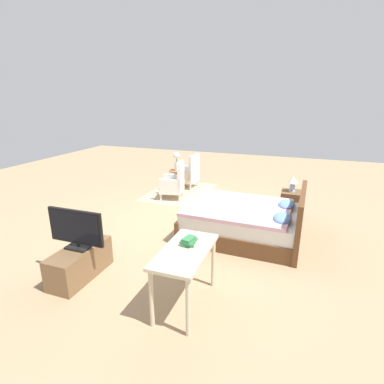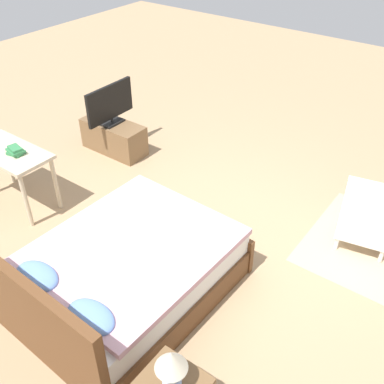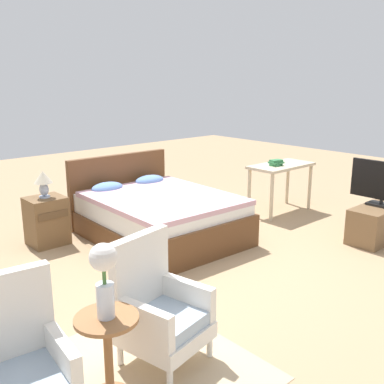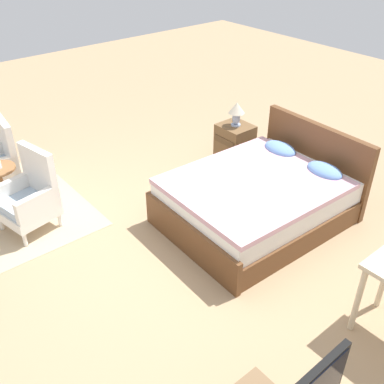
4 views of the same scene
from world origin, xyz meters
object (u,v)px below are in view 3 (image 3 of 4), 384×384
object	(u,v)px
side_table	(108,348)
nightstand	(47,221)
tv_flatscreen	(383,183)
armchair_by_window_right	(159,311)
bed	(157,215)
flower_vase	(104,273)
table_lamp	(43,180)
tv_stand	(379,223)
book_stack	(276,163)
vanity_desk	(281,171)
armchair_by_window_left	(18,371)

from	to	relation	value
side_table	nightstand	xyz separation A→B (m)	(0.91, 2.91, -0.07)
tv_flatscreen	armchair_by_window_right	bearing A→B (deg)	-178.10
bed	side_table	distance (m)	3.01
flower_vase	table_lamp	bearing A→B (deg)	72.62
flower_vase	tv_flatscreen	bearing A→B (deg)	3.59
side_table	tv_stand	bearing A→B (deg)	3.59
armchair_by_window_right	table_lamp	size ratio (longest dim) A/B	2.79
flower_vase	book_stack	bearing A→B (deg)	24.63
flower_vase	vanity_desk	xyz separation A→B (m)	(4.15, 1.85, -0.25)
bed	nightstand	size ratio (longest dim) A/B	3.44
bed	book_stack	xyz separation A→B (m)	(1.95, -0.35, 0.48)
tv_flatscreen	book_stack	xyz separation A→B (m)	(-0.10, 1.58, 0.05)
tv_stand	tv_flatscreen	size ratio (longest dim) A/B	1.16
armchair_by_window_left	bed	bearing A→B (deg)	38.55
flower_vase	tv_stand	world-z (taller)	flower_vase
armchair_by_window_left	nightstand	xyz separation A→B (m)	(1.42, 2.77, -0.09)
armchair_by_window_left	side_table	size ratio (longest dim) A/B	1.56
table_lamp	vanity_desk	size ratio (longest dim) A/B	0.32
bed	nightstand	distance (m)	1.36
flower_vase	table_lamp	world-z (taller)	flower_vase
table_lamp	vanity_desk	distance (m)	3.42
armchair_by_window_left	flower_vase	distance (m)	0.73
tv_flatscreen	vanity_desk	size ratio (longest dim) A/B	0.79
armchair_by_window_right	table_lamp	world-z (taller)	armchair_by_window_right
book_stack	table_lamp	bearing A→B (deg)	161.04
table_lamp	tv_flatscreen	bearing A→B (deg)	-39.62
nightstand	table_lamp	xyz separation A→B (m)	(-0.00, 0.00, 0.51)
side_table	tv_flatscreen	size ratio (longest dim) A/B	0.71
armchair_by_window_left	nightstand	distance (m)	3.11
side_table	book_stack	bearing A→B (deg)	24.63
side_table	vanity_desk	world-z (taller)	vanity_desk
tv_flatscreen	side_table	bearing A→B (deg)	-176.41
bed	armchair_by_window_right	distance (m)	2.58
flower_vase	book_stack	size ratio (longest dim) A/B	2.16
flower_vase	table_lamp	size ratio (longest dim) A/B	1.45
nightstand	tv_stand	distance (m)	4.15
side_table	vanity_desk	xyz separation A→B (m)	(4.15, 1.85, 0.26)
table_lamp	tv_stand	xyz separation A→B (m)	(3.20, -2.65, -0.59)
nightstand	tv_flatscreen	world-z (taller)	tv_flatscreen
bed	table_lamp	world-z (taller)	bed
armchair_by_window_left	tv_flatscreen	distance (m)	4.63
armchair_by_window_right	flower_vase	distance (m)	0.72
side_table	nightstand	bearing A→B (deg)	72.61
tv_stand	book_stack	bearing A→B (deg)	93.37
bed	vanity_desk	world-z (taller)	bed
flower_vase	bed	bearing A→B (deg)	46.69
flower_vase	nightstand	distance (m)	3.10
tv_flatscreen	tv_stand	bearing A→B (deg)	-179.53
armchair_by_window_right	flower_vase	bearing A→B (deg)	-164.72
book_stack	nightstand	bearing A→B (deg)	161.05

